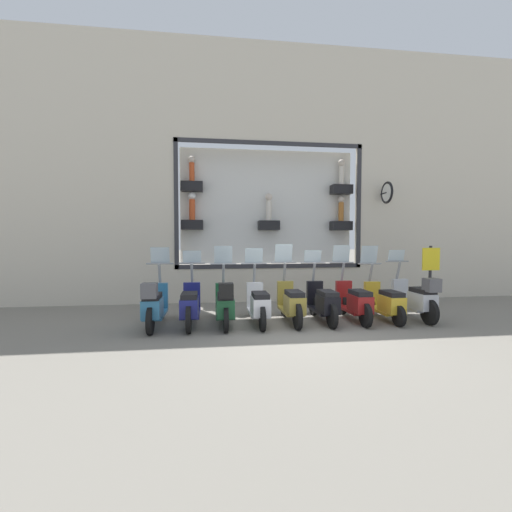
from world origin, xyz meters
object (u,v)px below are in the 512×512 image
Objects in this scene: scooter_green_6 at (225,304)px; shop_sign_post at (430,277)px; scooter_olive_4 at (291,303)px; scooter_white_5 at (259,304)px; scooter_yellow_1 at (385,302)px; scooter_teal_8 at (154,305)px; scooter_red_2 at (355,302)px; scooter_silver_0 at (416,299)px; scooter_black_3 at (323,303)px; scooter_navy_7 at (190,305)px.

shop_sign_post is (0.59, -5.04, 0.43)m from scooter_green_6.
scooter_olive_4 is 1.00× the size of scooter_white_5.
scooter_yellow_1 is 0.99× the size of scooter_teal_8.
scooter_yellow_1 is 2.16m from scooter_olive_4.
shop_sign_post reaches higher than scooter_teal_8.
scooter_red_2 is at bearing -90.12° from scooter_olive_4.
scooter_yellow_1 and shop_sign_post have the same top height.
scooter_teal_8 is 1.08× the size of shop_sign_post.
scooter_teal_8 reaches higher than scooter_silver_0.
scooter_white_5 is 1.08× the size of shop_sign_post.
scooter_teal_8 reaches higher than scooter_black_3.
scooter_navy_7 is 1.00× the size of scooter_teal_8.
scooter_red_2 is 3.60m from scooter_navy_7.
scooter_green_6 is (-0.06, 0.72, 0.04)m from scooter_white_5.
shop_sign_post reaches higher than scooter_black_3.
scooter_silver_0 is 0.72m from scooter_yellow_1.
scooter_white_5 is at bearing -85.18° from scooter_green_6.
scooter_yellow_1 is 5.04m from scooter_teal_8.
scooter_silver_0 is 5.75m from scooter_teal_8.
scooter_black_3 is at bearing -88.39° from scooter_green_6.
scooter_black_3 is at bearing 89.90° from scooter_yellow_1.
scooter_olive_4 reaches higher than scooter_black_3.
scooter_silver_0 is 1.01× the size of scooter_white_5.
scooter_olive_4 reaches higher than scooter_navy_7.
scooter_teal_8 is at bearing 90.88° from scooter_black_3.
scooter_red_2 is 1.08× the size of shop_sign_post.
scooter_black_3 is 1.00× the size of scooter_white_5.
scooter_white_5 is 0.72m from scooter_green_6.
shop_sign_post is (0.52, -3.61, 0.45)m from scooter_olive_4.
scooter_red_2 is at bearing -89.79° from scooter_black_3.
scooter_navy_7 is at bearing 85.01° from scooter_green_6.
scooter_navy_7 is at bearing 95.19° from shop_sign_post.
shop_sign_post is (0.52, -5.76, 0.46)m from scooter_navy_7.
scooter_olive_4 is 2.16m from scooter_navy_7.
scooter_olive_4 reaches higher than scooter_red_2.
scooter_black_3 is 2.97m from shop_sign_post.
scooter_black_3 is 2.16m from scooter_green_6.
scooter_navy_7 is at bearing 89.35° from scooter_silver_0.
shop_sign_post is at bearing -79.68° from scooter_black_3.
scooter_red_2 is at bearing -89.99° from scooter_navy_7.
scooter_teal_8 is at bearing 94.54° from scooter_navy_7.
scooter_olive_4 is at bearing 89.78° from scooter_yellow_1.
scooter_white_5 is at bearing 89.12° from scooter_silver_0.
scooter_green_6 is (-0.06, 3.60, 0.06)m from scooter_yellow_1.
scooter_navy_7 is 5.81m from shop_sign_post.
shop_sign_post reaches higher than scooter_white_5.
scooter_yellow_1 is at bearing -90.05° from scooter_white_5.
scooter_teal_8 is at bearing 95.12° from shop_sign_post.
scooter_teal_8 reaches higher than scooter_navy_7.
scooter_green_6 is at bearing 96.63° from shop_sign_post.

